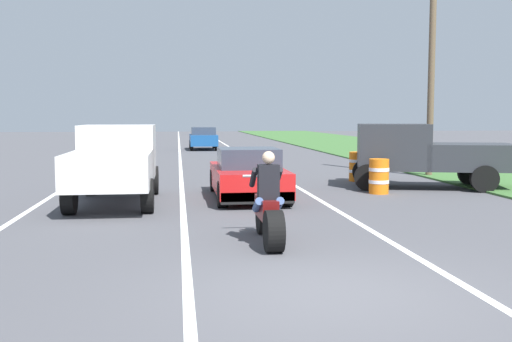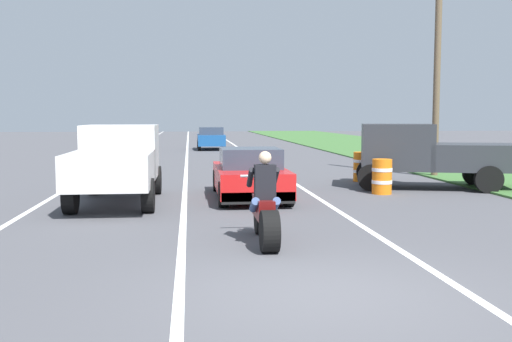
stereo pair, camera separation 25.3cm
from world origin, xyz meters
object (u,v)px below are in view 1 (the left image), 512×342
(construction_barrel_nearest, at_px, (379,176))
(construction_barrel_mid, at_px, (357,166))
(sports_car_red, at_px, (248,175))
(pickup_truck_left_lane_white, at_px, (115,160))
(distant_car_far_ahead, at_px, (203,138))
(motorcycle_with_rider, at_px, (268,211))
(pickup_truck_right_shoulder_dark_grey, at_px, (424,152))

(construction_barrel_nearest, height_order, construction_barrel_mid, same)
(sports_car_red, height_order, pickup_truck_left_lane_white, pickup_truck_left_lane_white)
(distant_car_far_ahead, bearing_deg, motorcycle_with_rider, -90.28)
(construction_barrel_mid, bearing_deg, motorcycle_with_rider, -115.35)
(sports_car_red, xyz_separation_m, construction_barrel_mid, (4.22, 3.79, -0.13))
(pickup_truck_right_shoulder_dark_grey, bearing_deg, construction_barrel_mid, 122.83)
(construction_barrel_nearest, bearing_deg, motorcycle_with_rider, -123.49)
(construction_barrel_mid, bearing_deg, pickup_truck_right_shoulder_dark_grey, -57.17)
(motorcycle_with_rider, bearing_deg, pickup_truck_right_shoulder_dark_grey, 51.13)
(motorcycle_with_rider, distance_m, distant_car_far_ahead, 29.64)
(motorcycle_with_rider, xyz_separation_m, pickup_truck_right_shoulder_dark_grey, (5.97, 7.41, 0.51))
(motorcycle_with_rider, relative_size, pickup_truck_left_lane_white, 0.46)
(pickup_truck_left_lane_white, distance_m, construction_barrel_mid, 8.80)
(pickup_truck_left_lane_white, bearing_deg, construction_barrel_nearest, 7.79)
(motorcycle_with_rider, distance_m, construction_barrel_nearest, 7.56)
(distant_car_far_ahead, bearing_deg, construction_barrel_nearest, -80.21)
(pickup_truck_right_shoulder_dark_grey, relative_size, construction_barrel_nearest, 5.14)
(pickup_truck_left_lane_white, distance_m, distant_car_far_ahead, 24.55)
(sports_car_red, relative_size, pickup_truck_left_lane_white, 0.90)
(distant_car_far_ahead, bearing_deg, sports_car_red, -89.56)
(construction_barrel_nearest, bearing_deg, sports_car_red, -172.72)
(sports_car_red, relative_size, pickup_truck_right_shoulder_dark_grey, 0.84)
(sports_car_red, xyz_separation_m, construction_barrel_nearest, (3.84, 0.49, -0.13))
(pickup_truck_left_lane_white, relative_size, construction_barrel_mid, 4.80)
(motorcycle_with_rider, relative_size, construction_barrel_mid, 2.21)
(pickup_truck_left_lane_white, xyz_separation_m, construction_barrel_mid, (7.66, 4.30, -0.60))
(motorcycle_with_rider, xyz_separation_m, construction_barrel_nearest, (4.17, 6.30, -0.09))
(sports_car_red, distance_m, pickup_truck_right_shoulder_dark_grey, 5.88)
(sports_car_red, bearing_deg, construction_barrel_mid, 41.92)
(construction_barrel_mid, height_order, distant_car_far_ahead, distant_car_far_ahead)
(distant_car_far_ahead, bearing_deg, pickup_truck_right_shoulder_dark_grey, -75.33)
(pickup_truck_left_lane_white, distance_m, pickup_truck_right_shoulder_dark_grey, 9.32)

